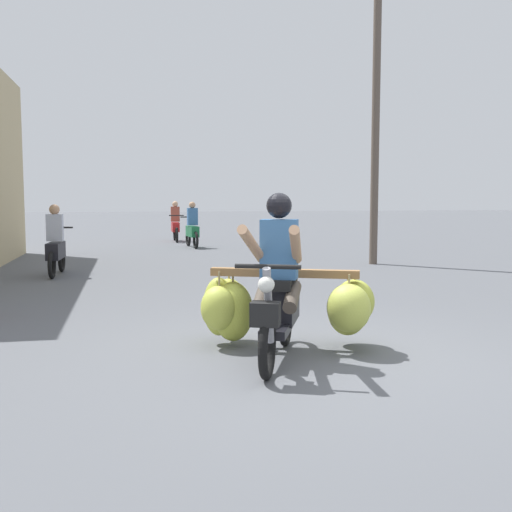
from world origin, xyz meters
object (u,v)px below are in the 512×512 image
(motorbike_distant_ahead_left, at_px, (175,225))
(utility_pole, at_px, (375,133))
(motorbike_main_loaded, at_px, (281,301))
(motorbike_distant_ahead_right, at_px, (56,247))
(motorbike_distant_far_ahead, at_px, (192,229))

(motorbike_distant_ahead_left, bearing_deg, utility_pole, -64.45)
(motorbike_main_loaded, distance_m, motorbike_distant_ahead_left, 15.62)
(motorbike_distant_ahead_left, bearing_deg, motorbike_distant_ahead_right, -108.32)
(motorbike_distant_ahead_right, height_order, utility_pole, utility_pole)
(motorbike_main_loaded, bearing_deg, motorbike_distant_far_ahead, 88.22)
(motorbike_distant_ahead_right, distance_m, utility_pole, 7.37)
(motorbike_distant_ahead_right, bearing_deg, motorbike_distant_ahead_left, 71.68)
(motorbike_distant_ahead_left, xyz_separation_m, motorbike_distant_ahead_right, (-2.98, -9.00, 0.00))
(motorbike_distant_ahead_right, distance_m, motorbike_distant_far_ahead, 7.01)
(motorbike_distant_ahead_left, distance_m, motorbike_distant_ahead_right, 9.48)
(motorbike_main_loaded, height_order, motorbike_distant_far_ahead, motorbike_main_loaded)
(motorbike_distant_ahead_right, bearing_deg, motorbike_main_loaded, -66.41)
(motorbike_main_loaded, height_order, motorbike_distant_ahead_right, motorbike_main_loaded)
(motorbike_distant_ahead_left, height_order, utility_pole, utility_pole)
(motorbike_main_loaded, relative_size, utility_pole, 0.33)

